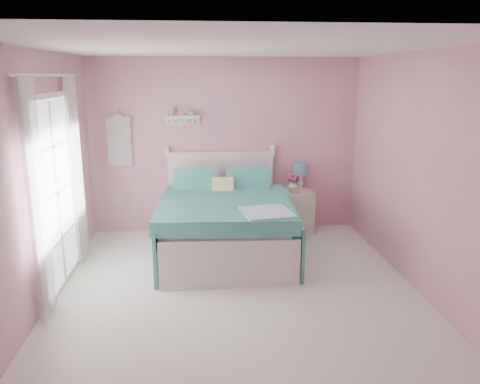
{
  "coord_description": "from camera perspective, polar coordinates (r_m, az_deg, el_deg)",
  "views": [
    {
      "loc": [
        -0.39,
        -4.73,
        2.34
      ],
      "look_at": [
        0.13,
        1.2,
        0.85
      ],
      "focal_mm": 35.0,
      "sensor_mm": 36.0,
      "label": 1
    }
  ],
  "objects": [
    {
      "name": "vase",
      "position": [
        7.07,
        6.43,
        0.78
      ],
      "size": [
        0.17,
        0.17,
        0.17
      ],
      "primitive_type": "imported",
      "rotation": [
        0.0,
        0.0,
        -0.08
      ],
      "color": "white",
      "rests_on": "nightstand"
    },
    {
      "name": "floor",
      "position": [
        5.29,
        -0.27,
        -12.18
      ],
      "size": [
        4.5,
        4.5,
        0.0
      ],
      "primitive_type": "plane",
      "color": "silver",
      "rests_on": "ground"
    },
    {
      "name": "teacup",
      "position": [
        6.97,
        6.73,
        0.18
      ],
      "size": [
        0.11,
        0.11,
        0.07
      ],
      "primitive_type": "imported",
      "rotation": [
        0.0,
        0.0,
        0.24
      ],
      "color": "pink",
      "rests_on": "nightstand"
    },
    {
      "name": "curtain_far",
      "position": [
        6.18,
        -19.28,
        2.45
      ],
      "size": [
        0.04,
        0.4,
        2.32
      ],
      "primitive_type": "cube",
      "color": "white",
      "rests_on": "floor"
    },
    {
      "name": "room_shell",
      "position": [
        4.8,
        -0.29,
        5.03
      ],
      "size": [
        4.5,
        4.5,
        4.5
      ],
      "color": "#C77E98",
      "rests_on": "floor"
    },
    {
      "name": "nightstand",
      "position": [
        7.19,
        7.0,
        -2.34
      ],
      "size": [
        0.44,
        0.44,
        0.64
      ],
      "color": "beige",
      "rests_on": "floor"
    },
    {
      "name": "hanging_dress",
      "position": [
        7.07,
        -14.51,
        5.98
      ],
      "size": [
        0.34,
        0.03,
        0.72
      ],
      "primitive_type": "cube",
      "color": "white",
      "rests_on": "room_shell"
    },
    {
      "name": "bed",
      "position": [
        6.23,
        -1.88,
        -3.97
      ],
      "size": [
        1.75,
        2.16,
        1.23
      ],
      "rotation": [
        0.0,
        0.0,
        -0.05
      ],
      "color": "silver",
      "rests_on": "floor"
    },
    {
      "name": "table_lamp",
      "position": [
        7.14,
        7.38,
        2.56
      ],
      "size": [
        0.21,
        0.21,
        0.41
      ],
      "color": "white",
      "rests_on": "nightstand"
    },
    {
      "name": "wall_shelf",
      "position": [
        6.95,
        -7.05,
        8.96
      ],
      "size": [
        0.5,
        0.15,
        0.25
      ],
      "color": "silver",
      "rests_on": "room_shell"
    },
    {
      "name": "french_door",
      "position": [
        5.51,
        -21.52,
        -0.2
      ],
      "size": [
        0.04,
        1.32,
        2.16
      ],
      "color": "silver",
      "rests_on": "floor"
    },
    {
      "name": "curtain_near",
      "position": [
        4.78,
        -23.49,
        -1.14
      ],
      "size": [
        0.04,
        0.4,
        2.32
      ],
      "primitive_type": "cube",
      "color": "white",
      "rests_on": "floor"
    },
    {
      "name": "roses",
      "position": [
        7.04,
        6.44,
        1.73
      ],
      "size": [
        0.14,
        0.11,
        0.12
      ],
      "color": "#DC4B85",
      "rests_on": "vase"
    }
  ]
}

